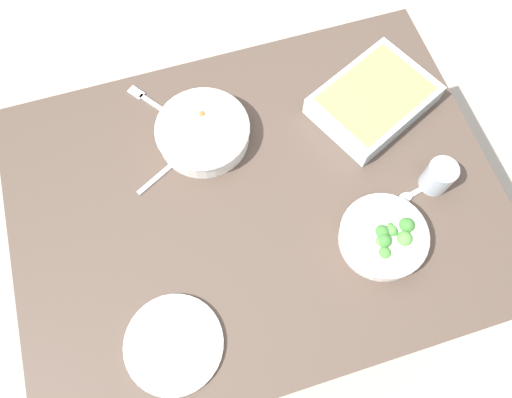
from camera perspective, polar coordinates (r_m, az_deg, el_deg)
The scene contains 11 objects.
ground_plane at distance 1.90m, azimuth -0.00°, elevation -8.39°, with size 6.00×6.00×0.00m, color #B2A899.
dining_table at distance 1.28m, azimuth -0.00°, elevation -1.51°, with size 1.20×0.90×0.74m.
stew_bowl at distance 1.25m, azimuth -6.25°, elevation 7.87°, with size 0.24×0.24×0.06m.
broccoli_bowl at distance 1.17m, azimuth 14.82°, elevation -4.34°, with size 0.21×0.21×0.07m.
baking_dish at distance 1.33m, azimuth 13.69°, elevation 11.35°, with size 0.36×0.33×0.06m.
drink_cup at distance 1.26m, azimuth 20.63°, elevation 2.43°, with size 0.07×0.07×0.08m.
side_plate at distance 1.12m, azimuth -9.67°, elevation -16.51°, with size 0.22×0.22×0.01m, color silver.
spoon_by_stew at distance 1.25m, azimuth -9.83°, elevation 4.05°, with size 0.16×0.10×0.01m.
spoon_by_broccoli at distance 1.21m, azimuth 13.86°, elevation -2.80°, with size 0.04×0.18×0.01m.
spoon_spare at distance 1.27m, azimuth 18.65°, elevation 0.97°, with size 0.18×0.05×0.01m.
fork_on_table at distance 1.36m, azimuth -12.27°, elevation 11.07°, with size 0.12×0.15×0.01m.
Camera 1 is at (0.13, 0.43, 1.85)m, focal length 33.95 mm.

